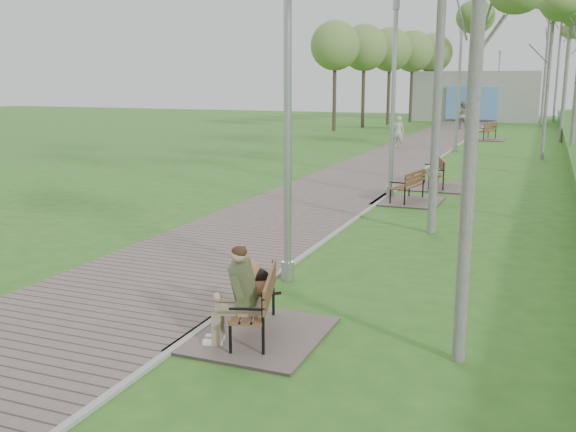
{
  "coord_description": "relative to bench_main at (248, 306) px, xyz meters",
  "views": [
    {
      "loc": [
        4.12,
        -5.04,
        3.33
      ],
      "look_at": [
        0.16,
        4.84,
        1.06
      ],
      "focal_mm": 40.0,
      "sensor_mm": 36.0,
      "label": 1
    }
  ],
  "objects": [
    {
      "name": "ground",
      "position": [
        -0.68,
        -2.17,
        -0.42
      ],
      "size": [
        120.0,
        120.0,
        0.0
      ],
      "primitive_type": "plane",
      "color": "#316420",
      "rests_on": "ground"
    },
    {
      "name": "walkway",
      "position": [
        -2.43,
        19.33,
        -0.4
      ],
      "size": [
        3.5,
        67.0,
        0.04
      ],
      "primitive_type": "cube",
      "color": "#6C5D57",
      "rests_on": "ground"
    },
    {
      "name": "kerb",
      "position": [
        -0.68,
        19.33,
        -0.4
      ],
      "size": [
        0.1,
        67.0,
        0.05
      ],
      "primitive_type": "cube",
      "color": "#999993",
      "rests_on": "ground"
    },
    {
      "name": "building_north",
      "position": [
        -2.18,
        48.81,
        1.57
      ],
      "size": [
        10.0,
        5.2,
        4.0
      ],
      "color": "#9E9E99",
      "rests_on": "ground"
    },
    {
      "name": "bench_main",
      "position": [
        0.0,
        0.0,
        0.0
      ],
      "size": [
        1.73,
        1.92,
        1.51
      ],
      "color": "#6C5D57",
      "rests_on": "ground"
    },
    {
      "name": "bench_second",
      "position": [
        0.01,
        10.3,
        -0.22
      ],
      "size": [
        1.76,
        1.96,
        1.08
      ],
      "color": "#6C5D57",
      "rests_on": "ground"
    },
    {
      "name": "bench_third",
      "position": [
        0.3,
        12.98,
        -0.22
      ],
      "size": [
        1.81,
        2.01,
        1.11
      ],
      "color": "#6C5D57",
      "rests_on": "ground"
    },
    {
      "name": "bench_far",
      "position": [
        0.34,
        30.7,
        -0.2
      ],
      "size": [
        1.93,
        2.15,
        1.19
      ],
      "color": "#6C5D57",
      "rests_on": "ground"
    },
    {
      "name": "lamp_post_near",
      "position": [
        -0.43,
        2.46,
        2.17
      ],
      "size": [
        0.21,
        0.21,
        5.55
      ],
      "color": "#A4A6AC",
      "rests_on": "ground"
    },
    {
      "name": "lamp_post_second",
      "position": [
        -0.6,
        10.84,
        2.13
      ],
      "size": [
        0.21,
        0.21,
        5.46
      ],
      "color": "#A4A6AC",
      "rests_on": "ground"
    },
    {
      "name": "lamp_post_third",
      "position": [
        -0.47,
        23.98,
        2.2
      ],
      "size": [
        0.22,
        0.22,
        5.62
      ],
      "color": "#A4A6AC",
      "rests_on": "ground"
    },
    {
      "name": "lamp_post_far",
      "position": [
        -0.42,
        48.23,
        2.19
      ],
      "size": [
        0.22,
        0.22,
        5.6
      ],
      "color": "#A4A6AC",
      "rests_on": "ground"
    },
    {
      "name": "pedestrian_near",
      "position": [
        -3.36,
        24.65,
        0.36
      ],
      "size": [
        0.57,
        0.38,
        1.56
      ],
      "primitive_type": "imported",
      "rotation": [
        0.0,
        0.0,
        3.14
      ],
      "color": "silver",
      "rests_on": "ground"
    },
    {
      "name": "pedestrian_far",
      "position": [
        -1.92,
        38.2,
        0.53
      ],
      "size": [
        0.95,
        0.76,
        1.9
      ],
      "primitive_type": "imported",
      "rotation": [
        0.0,
        0.0,
        3.1
      ],
      "color": "gray",
      "rests_on": "ground"
    },
    {
      "name": "birch_far_b",
      "position": [
        3.38,
        21.94,
        5.65
      ],
      "size": [
        2.36,
        2.36,
        7.74
      ],
      "color": "silver",
      "rests_on": "ground"
    },
    {
      "name": "birch_far_c",
      "position": [
        4.22,
        30.71,
        6.6
      ],
      "size": [
        2.68,
        2.68,
        8.94
      ],
      "color": "silver",
      "rests_on": "ground"
    },
    {
      "name": "birch_distant_a",
      "position": [
        3.1,
        42.98,
        7.77
      ],
      "size": [
        2.88,
        2.88,
        10.43
      ],
      "color": "silver",
      "rests_on": "ground"
    },
    {
      "name": "birch_distant_b",
      "position": [
        3.96,
        48.91,
        8.43
      ],
      "size": [
        2.96,
        2.96,
        11.27
      ],
      "color": "silver",
      "rests_on": "ground"
    }
  ]
}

